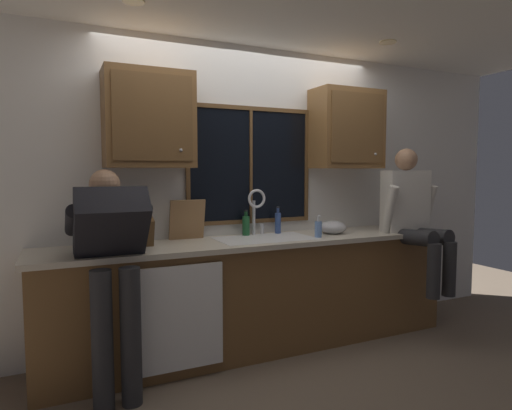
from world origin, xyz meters
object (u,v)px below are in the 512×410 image
person_standing (111,255)px  mixing_bowl (333,227)px  bottle_tall_clear (278,222)px  soap_dispenser (318,229)px  person_sitting_on_counter (413,212)px  cutting_board (187,220)px  knife_block (145,232)px  bottle_green_glass (246,225)px

person_standing → mixing_bowl: bearing=8.4°
bottle_tall_clear → person_standing: bearing=-161.9°
mixing_bowl → soap_dispenser: (-0.24, -0.14, 0.02)m
person_sitting_on_counter → cutting_board: size_ratio=3.81×
mixing_bowl → person_sitting_on_counter: bearing=-22.0°
cutting_board → soap_dispenser: size_ratio=1.76×
person_sitting_on_counter → soap_dispenser: person_sitting_on_counter is taller
soap_dispenser → person_sitting_on_counter: bearing=-8.3°
mixing_bowl → soap_dispenser: soap_dispenser is taller
mixing_bowl → bottle_tall_clear: (-0.45, 0.20, 0.05)m
knife_block → bottle_tall_clear: 1.21m
person_standing → bottle_tall_clear: size_ratio=6.18×
knife_block → mixing_bowl: size_ratio=1.35×
mixing_bowl → bottle_green_glass: (-0.75, 0.21, 0.04)m
person_standing → cutting_board: size_ratio=4.51×
soap_dispenser → bottle_green_glass: bottle_green_glass is taller
soap_dispenser → cutting_board: bearing=161.1°
cutting_board → soap_dispenser: (1.03, -0.35, -0.09)m
cutting_board → bottle_green_glass: cutting_board is taller
bottle_green_glass → person_standing: bearing=-157.2°
cutting_board → soap_dispenser: bearing=-18.9°
bottle_tall_clear → knife_block: bearing=-172.0°
knife_block → soap_dispenser: knife_block is taller
soap_dispenser → bottle_tall_clear: (-0.21, 0.34, 0.03)m
bottle_green_glass → bottle_tall_clear: bearing=-1.4°
person_sitting_on_counter → bottle_green_glass: 1.51m
person_sitting_on_counter → mixing_bowl: size_ratio=5.28×
person_standing → knife_block: person_standing is taller
person_standing → person_sitting_on_counter: 2.60m
person_standing → person_sitting_on_counter: (2.59, 0.01, 0.17)m
person_sitting_on_counter → cutting_board: bearing=166.0°
person_sitting_on_counter → knife_block: bearing=172.6°
person_standing → bottle_green_glass: size_ratio=6.75×
soap_dispenser → bottle_green_glass: (-0.51, 0.35, 0.02)m
person_standing → mixing_bowl: size_ratio=6.23×
mixing_bowl → soap_dispenser: bearing=-149.9°
bottle_green_glass → soap_dispenser: bearing=-34.0°
knife_block → bottle_green_glass: bearing=11.1°
knife_block → soap_dispenser: (1.41, -0.17, -0.04)m
knife_block → bottle_green_glass: 0.91m
knife_block → soap_dispenser: size_ratio=1.71×
cutting_board → bottle_tall_clear: cutting_board is taller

